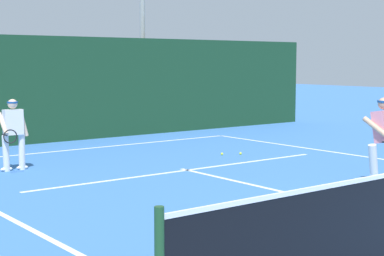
% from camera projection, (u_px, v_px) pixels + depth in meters
% --- Properties ---
extents(court_line_baseline_far, '(9.24, 0.10, 0.01)m').
position_uv_depth(court_line_baseline_far, '(91.00, 148.00, 16.85)').
color(court_line_baseline_far, white).
rests_on(court_line_baseline_far, ground_plane).
extents(court_line_service, '(7.53, 0.10, 0.01)m').
position_uv_depth(court_line_service, '(187.00, 170.00, 13.45)').
color(court_line_service, white).
rests_on(court_line_service, ground_plane).
extents(court_line_centre, '(0.10, 6.40, 0.01)m').
position_uv_depth(court_line_centre, '(289.00, 193.00, 11.09)').
color(court_line_centre, white).
rests_on(court_line_centre, ground_plane).
extents(player_near, '(1.01, 0.93, 1.68)m').
position_uv_depth(player_near, '(383.00, 138.00, 11.60)').
color(player_near, silver).
rests_on(player_near, ground_plane).
extents(player_far, '(0.78, 0.85, 1.54)m').
position_uv_depth(player_far, '(13.00, 132.00, 13.33)').
color(player_far, silver).
rests_on(player_far, ground_plane).
extents(tennis_ball, '(0.07, 0.07, 0.07)m').
position_uv_depth(tennis_ball, '(222.00, 154.00, 15.59)').
color(tennis_ball, '#D1E033').
rests_on(tennis_ball, ground_plane).
extents(tennis_ball_extra, '(0.07, 0.07, 0.07)m').
position_uv_depth(tennis_ball_extra, '(241.00, 153.00, 15.66)').
color(tennis_ball_extra, '#D1E033').
rests_on(tennis_ball_extra, ground_plane).
extents(back_fence_windscreen, '(19.79, 0.12, 3.06)m').
position_uv_depth(back_fence_windscreen, '(60.00, 89.00, 18.10)').
color(back_fence_windscreen, '#163C24').
rests_on(back_fence_windscreen, ground_plane).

